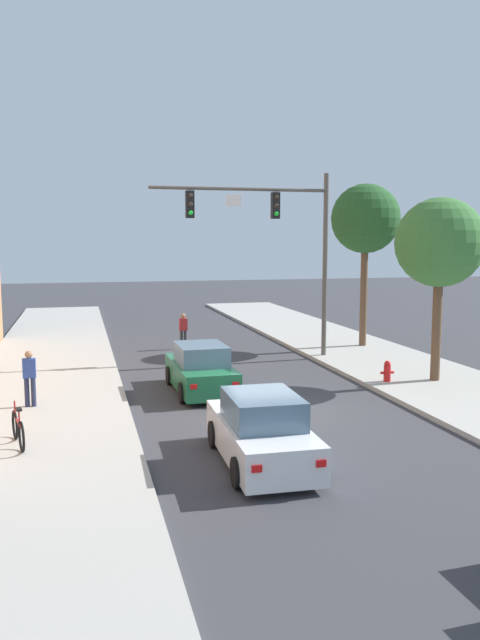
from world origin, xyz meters
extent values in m
plane|color=#38383D|center=(0.00, 0.00, 0.00)|extent=(120.00, 120.00, 0.00)
cube|color=#A8A59E|center=(-6.50, 0.00, 0.07)|extent=(5.00, 60.00, 0.15)
cube|color=#A8A59E|center=(6.50, 0.00, 0.07)|extent=(5.00, 60.00, 0.15)
cylinder|color=#514C47|center=(4.60, 7.43, 3.90)|extent=(0.20, 0.20, 7.50)
cylinder|color=#514C47|center=(0.98, 7.43, 6.95)|extent=(7.24, 0.14, 0.14)
cube|color=black|center=(2.43, 7.43, 6.33)|extent=(0.32, 0.28, 1.05)
sphere|color=#2D2823|center=(2.43, 7.28, 6.66)|extent=(0.18, 0.18, 0.18)
sphere|color=#2D2823|center=(2.43, 7.28, 6.33)|extent=(0.18, 0.18, 0.18)
sphere|color=green|center=(2.43, 7.28, 6.00)|extent=(0.18, 0.18, 0.18)
cube|color=black|center=(-1.04, 7.43, 6.33)|extent=(0.32, 0.28, 1.05)
sphere|color=#2D2823|center=(-1.04, 7.28, 6.66)|extent=(0.18, 0.18, 0.18)
sphere|color=#2D2823|center=(-1.04, 7.28, 6.33)|extent=(0.18, 0.18, 0.18)
sphere|color=green|center=(-1.04, 7.28, 6.00)|extent=(0.18, 0.18, 0.18)
cube|color=white|center=(0.69, 7.41, 6.50)|extent=(0.60, 0.03, 0.44)
cube|color=#1E663D|center=(-1.54, 2.86, 0.56)|extent=(1.76, 4.22, 0.80)
cube|color=slate|center=(-1.53, 2.71, 1.28)|extent=(1.53, 2.02, 0.64)
cylinder|color=black|center=(-2.36, 4.15, 0.32)|extent=(0.23, 0.64, 0.64)
cylinder|color=black|center=(-0.75, 4.18, 0.32)|extent=(0.23, 0.64, 0.64)
cylinder|color=black|center=(-2.33, 1.55, 0.32)|extent=(0.23, 0.64, 0.64)
cylinder|color=black|center=(-0.71, 1.57, 0.32)|extent=(0.23, 0.64, 0.64)
cube|color=red|center=(-2.14, 0.74, 0.68)|extent=(0.20, 0.04, 0.14)
cube|color=red|center=(-0.87, 0.75, 0.68)|extent=(0.20, 0.04, 0.14)
cube|color=silver|center=(-1.49, -4.07, 0.56)|extent=(1.80, 4.24, 0.80)
cube|color=slate|center=(-1.49, -4.22, 1.28)|extent=(1.55, 2.03, 0.64)
cylinder|color=black|center=(-2.26, -2.75, 0.32)|extent=(0.23, 0.64, 0.64)
cylinder|color=black|center=(-0.65, -2.79, 0.32)|extent=(0.23, 0.64, 0.64)
cylinder|color=black|center=(-2.33, -5.36, 0.32)|extent=(0.23, 0.64, 0.64)
cylinder|color=black|center=(-0.71, -5.39, 0.32)|extent=(0.23, 0.64, 0.64)
cube|color=red|center=(-2.17, -6.18, 0.68)|extent=(0.20, 0.04, 0.14)
cube|color=red|center=(-0.90, -6.21, 0.68)|extent=(0.20, 0.04, 0.14)
cylinder|color=#232847|center=(-6.86, 1.69, 0.57)|extent=(0.14, 0.14, 0.85)
cylinder|color=#232847|center=(-6.68, 1.69, 0.57)|extent=(0.14, 0.14, 0.85)
cube|color=#2D4799|center=(-6.77, 1.69, 1.28)|extent=(0.36, 0.22, 0.56)
sphere|color=#9E7051|center=(-6.77, 1.69, 1.68)|extent=(0.22, 0.22, 0.22)
cylinder|color=#333338|center=(-0.84, 11.20, 0.42)|extent=(0.14, 0.14, 0.85)
cylinder|color=#333338|center=(-0.66, 11.20, 0.42)|extent=(0.14, 0.14, 0.85)
cube|color=#B72D2D|center=(-0.75, 11.20, 1.13)|extent=(0.36, 0.22, 0.56)
sphere|color=#9E7051|center=(-0.75, 11.20, 1.53)|extent=(0.22, 0.22, 0.22)
torus|color=black|center=(-6.91, -1.44, 0.51)|extent=(0.22, 0.72, 0.72)
torus|color=black|center=(-6.67, -2.47, 0.51)|extent=(0.22, 0.72, 0.72)
cylinder|color=maroon|center=(-6.79, -1.96, 0.73)|extent=(0.26, 0.93, 0.05)
cylinder|color=maroon|center=(-6.73, -2.21, 0.91)|extent=(0.04, 0.04, 0.35)
cylinder|color=maroon|center=(-6.88, -1.55, 0.93)|extent=(0.04, 0.04, 0.40)
cube|color=black|center=(-6.73, -2.21, 1.09)|extent=(0.17, 0.26, 0.06)
cylinder|color=red|center=(4.81, 2.15, 0.43)|extent=(0.24, 0.24, 0.55)
sphere|color=red|center=(4.81, 2.15, 0.76)|extent=(0.22, 0.22, 0.22)
cylinder|color=red|center=(4.63, 2.15, 0.45)|extent=(0.12, 0.09, 0.09)
cylinder|color=red|center=(4.99, 2.15, 0.45)|extent=(0.12, 0.09, 0.09)
cylinder|color=brown|center=(6.51, 1.94, 1.94)|extent=(0.32, 0.32, 3.59)
sphere|color=#387033|center=(6.51, 1.94, 4.87)|extent=(3.01, 3.01, 3.01)
cylinder|color=brown|center=(7.25, 9.28, 2.45)|extent=(0.32, 0.32, 4.60)
sphere|color=#235123|center=(7.25, 9.28, 5.91)|extent=(3.10, 3.10, 3.10)
camera|label=1|loc=(-5.30, -17.16, 4.93)|focal=35.54mm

